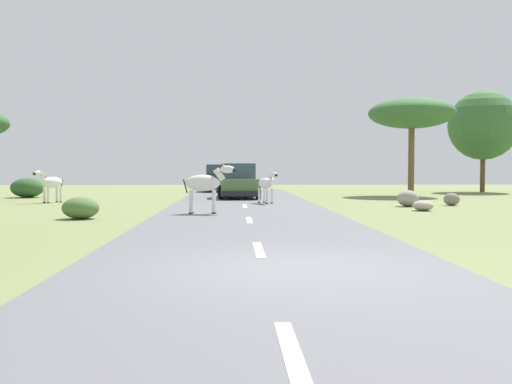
% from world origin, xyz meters
% --- Properties ---
extents(ground_plane, '(90.00, 90.00, 0.00)m').
position_xyz_m(ground_plane, '(0.00, 0.00, 0.00)').
color(ground_plane, olive).
extents(road, '(6.00, 64.00, 0.05)m').
position_xyz_m(road, '(-0.34, 0.00, 0.03)').
color(road, slate).
rests_on(road, ground_plane).
extents(lane_markings, '(0.16, 56.00, 0.01)m').
position_xyz_m(lane_markings, '(-0.34, -1.00, 0.05)').
color(lane_markings, silver).
rests_on(lane_markings, road).
extents(zebra_0, '(0.90, 1.37, 1.40)m').
position_xyz_m(zebra_0, '(0.62, 15.85, 0.88)').
color(zebra_0, silver).
rests_on(zebra_0, road).
extents(zebra_1, '(1.10, 1.41, 1.51)m').
position_xyz_m(zebra_1, '(-8.96, 17.45, 0.90)').
color(zebra_1, silver).
rests_on(zebra_1, ground_plane).
extents(zebra_2, '(1.77, 0.52, 1.66)m').
position_xyz_m(zebra_2, '(-1.71, 10.44, 1.04)').
color(zebra_2, silver).
rests_on(zebra_2, road).
extents(car_0, '(2.17, 4.41, 1.74)m').
position_xyz_m(car_0, '(-0.55, 20.50, 0.85)').
color(car_0, '#476B38').
rests_on(car_0, road).
extents(car_1, '(2.20, 4.43, 1.74)m').
position_xyz_m(car_1, '(-1.62, 28.85, 0.85)').
color(car_1, black).
rests_on(car_1, road).
extents(tree_3, '(4.83, 4.83, 5.48)m').
position_xyz_m(tree_3, '(9.25, 23.40, 4.61)').
color(tree_3, brown).
rests_on(tree_3, ground_plane).
extents(tree_6, '(4.48, 4.48, 6.58)m').
position_xyz_m(tree_6, '(15.47, 28.15, 4.33)').
color(tree_6, brown).
rests_on(tree_6, ground_plane).
extents(bush_0, '(1.73, 1.56, 1.04)m').
position_xyz_m(bush_0, '(-11.68, 22.22, 0.52)').
color(bush_0, '#2D5628').
rests_on(bush_0, ground_plane).
extents(bush_1, '(1.12, 1.01, 0.67)m').
position_xyz_m(bush_1, '(-5.47, 9.16, 0.34)').
color(bush_1, '#4C7038').
rests_on(bush_1, ground_plane).
extents(rock_0, '(0.74, 0.80, 0.38)m').
position_xyz_m(rock_0, '(6.12, 12.06, 0.19)').
color(rock_0, '#A89E8C').
rests_on(rock_0, ground_plane).
extents(rock_1, '(0.66, 0.55, 0.52)m').
position_xyz_m(rock_1, '(8.26, 14.84, 0.26)').
color(rock_1, gray).
rests_on(rock_1, ground_plane).
extents(rock_2, '(0.86, 0.86, 0.66)m').
position_xyz_m(rock_2, '(6.28, 14.39, 0.33)').
color(rock_2, gray).
rests_on(rock_2, ground_plane).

